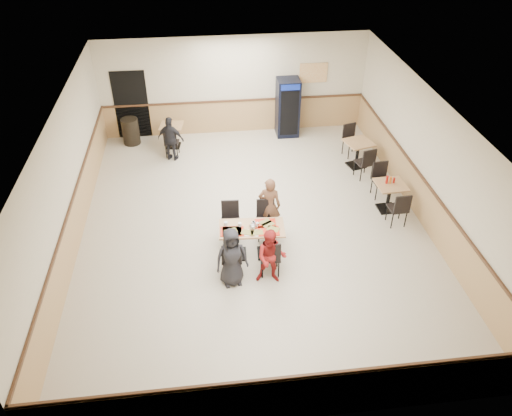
{
  "coord_description": "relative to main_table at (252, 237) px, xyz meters",
  "views": [
    {
      "loc": [
        -1.07,
        -9.31,
        7.18
      ],
      "look_at": [
        -0.0,
        -0.5,
        0.87
      ],
      "focal_mm": 35.0,
      "sensor_mm": 36.0,
      "label": 1
    }
  ],
  "objects": [
    {
      "name": "diner_woman_left",
      "position": [
        -0.5,
        -0.81,
        0.17
      ],
      "size": [
        0.71,
        0.52,
        1.33
      ],
      "primitive_type": "imported",
      "rotation": [
        0.0,
        0.0,
        0.16
      ],
      "color": "black",
      "rests_on": "ground"
    },
    {
      "name": "tabletop_clutter",
      "position": [
        -0.02,
        -0.05,
        0.27
      ],
      "size": [
        1.27,
        0.62,
        0.12
      ],
      "rotation": [
        0.0,
        0.0,
        -0.06
      ],
      "color": "red",
      "rests_on": "main_table"
    },
    {
      "name": "lone_diner",
      "position": [
        -1.78,
        4.43,
        0.16
      ],
      "size": [
        0.83,
        0.57,
        1.31
      ],
      "primitive_type": "imported",
      "rotation": [
        0.0,
        0.0,
        2.77
      ],
      "color": "black",
      "rests_on": "ground"
    },
    {
      "name": "main_table",
      "position": [
        0.0,
        0.0,
        0.0
      ],
      "size": [
        1.42,
        0.77,
        0.74
      ],
      "rotation": [
        0.0,
        0.0,
        -0.06
      ],
      "color": "black",
      "rests_on": "ground"
    },
    {
      "name": "back_table_chair_lone",
      "position": [
        -1.78,
        4.66,
        -0.05
      ],
      "size": [
        0.46,
        0.46,
        0.88
      ],
      "primitive_type": null,
      "rotation": [
        0.0,
        0.0,
        3.0
      ],
      "color": "black",
      "rests_on": "ground"
    },
    {
      "name": "back_table",
      "position": [
        -1.78,
        5.22,
        -0.03
      ],
      "size": [
        0.73,
        0.73,
        0.7
      ],
      "rotation": [
        0.0,
        0.0,
        -0.14
      ],
      "color": "black",
      "rests_on": "ground"
    },
    {
      "name": "diner_woman_right",
      "position": [
        0.29,
        -0.86,
        0.14
      ],
      "size": [
        0.69,
        0.58,
        1.26
      ],
      "primitive_type": "imported",
      "rotation": [
        0.0,
        0.0,
        -0.17
      ],
      "color": "maroon",
      "rests_on": "ground"
    },
    {
      "name": "ground",
      "position": [
        0.16,
        1.02,
        -0.49
      ],
      "size": [
        10.0,
        10.0,
        0.0
      ],
      "primitive_type": "plane",
      "color": "beige",
      "rests_on": "ground"
    },
    {
      "name": "room_shell",
      "position": [
        1.93,
        3.57,
        0.09
      ],
      "size": [
        10.0,
        10.0,
        10.0
      ],
      "color": "silver",
      "rests_on": "ground"
    },
    {
      "name": "main_chairs",
      "position": [
        -0.05,
        0.0,
        -0.02
      ],
      "size": [
        1.32,
        1.69,
        0.94
      ],
      "rotation": [
        0.0,
        0.0,
        -0.06
      ],
      "color": "black",
      "rests_on": "ground"
    },
    {
      "name": "trash_bin",
      "position": [
        -3.02,
        5.57,
        -0.09
      ],
      "size": [
        0.5,
        0.5,
        0.8
      ],
      "primitive_type": "cylinder",
      "color": "black",
      "rests_on": "ground"
    },
    {
      "name": "condiment_caddy",
      "position": [
        3.48,
        1.35,
        0.33
      ],
      "size": [
        0.23,
        0.06,
        0.2
      ],
      "color": "#A7130B",
      "rests_on": "side_table_near"
    },
    {
      "name": "pepsi_cooler",
      "position": [
        1.74,
        5.61,
        0.4
      ],
      "size": [
        0.67,
        0.68,
        1.77
      ],
      "rotation": [
        0.0,
        0.0,
        0.0
      ],
      "color": "black",
      "rests_on": "ground"
    },
    {
      "name": "side_table_far",
      "position": [
        3.35,
        3.44,
        0.01
      ],
      "size": [
        0.86,
        0.86,
        0.75
      ],
      "rotation": [
        0.0,
        0.0,
        0.26
      ],
      "color": "black",
      "rests_on": "ground"
    },
    {
      "name": "side_table_near",
      "position": [
        3.51,
        1.3,
        -0.0
      ],
      "size": [
        0.72,
        0.72,
        0.73
      ],
      "rotation": [
        0.0,
        0.0,
        0.05
      ],
      "color": "black",
      "rests_on": "ground"
    },
    {
      "name": "diner_man_opposite",
      "position": [
        0.5,
        0.81,
        0.21
      ],
      "size": [
        0.58,
        0.45,
        1.41
      ],
      "primitive_type": "imported",
      "rotation": [
        0.0,
        0.0,
        2.9
      ],
      "color": "brown",
      "rests_on": "ground"
    },
    {
      "name": "side_table_far_chair_north",
      "position": [
        3.35,
        4.05,
        -0.02
      ],
      "size": [
        0.54,
        0.54,
        0.95
      ],
      "primitive_type": null,
      "rotation": [
        0.0,
        0.0,
        0.26
      ],
      "color": "black",
      "rests_on": "ground"
    },
    {
      "name": "side_table_near_chair_south",
      "position": [
        3.51,
        0.71,
        -0.03
      ],
      "size": [
        0.45,
        0.45,
        0.93
      ],
      "primitive_type": null,
      "rotation": [
        0.0,
        0.0,
        3.19
      ],
      "color": "black",
      "rests_on": "ground"
    },
    {
      "name": "side_table_near_chair_north",
      "position": [
        3.51,
        1.89,
        -0.03
      ],
      "size": [
        0.45,
        0.45,
        0.93
      ],
      "primitive_type": null,
      "rotation": [
        0.0,
        0.0,
        0.05
      ],
      "color": "black",
      "rests_on": "ground"
    },
    {
      "name": "side_table_far_chair_south",
      "position": [
        3.35,
        2.84,
        -0.02
      ],
      "size": [
        0.54,
        0.54,
        0.95
      ],
      "primitive_type": null,
      "rotation": [
        0.0,
        0.0,
        3.4
      ],
      "color": "black",
      "rests_on": "ground"
    }
  ]
}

